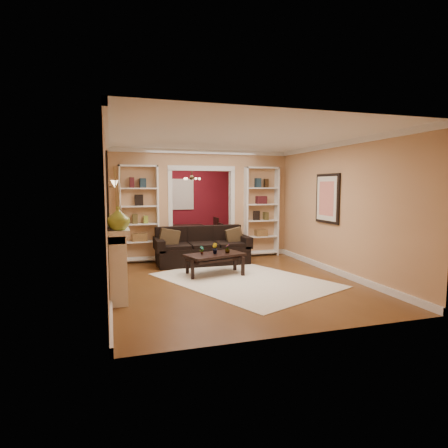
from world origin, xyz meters
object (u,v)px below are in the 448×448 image
object	(u,v)px
bookshelf_right	(261,212)
fireplace	(119,260)
sofa	(202,246)
bookshelf_left	(139,214)
dining_table	(192,238)
coffee_table	(215,264)

from	to	relation	value
bookshelf_right	fireplace	size ratio (longest dim) A/B	1.35
bookshelf_right	fireplace	xyz separation A→B (m)	(-3.64, -2.53, -0.57)
sofa	bookshelf_right	world-z (taller)	bookshelf_right
bookshelf_left	fireplace	world-z (taller)	bookshelf_left
bookshelf_left	bookshelf_right	world-z (taller)	same
bookshelf_left	dining_table	bearing A→B (deg)	43.37
bookshelf_left	bookshelf_right	bearing A→B (deg)	0.00
bookshelf_right	dining_table	xyz separation A→B (m)	(-1.51, 1.51, -0.83)
sofa	bookshelf_left	distance (m)	1.67
bookshelf_left	dining_table	distance (m)	2.35
coffee_table	fireplace	size ratio (longest dim) A/B	0.68
coffee_table	bookshelf_right	size ratio (longest dim) A/B	0.50
sofa	dining_table	distance (m)	2.10
sofa	coffee_table	distance (m)	1.18
fireplace	coffee_table	bearing A→B (deg)	22.63
sofa	fireplace	xyz separation A→B (m)	(-1.92, -1.95, 0.15)
bookshelf_left	bookshelf_right	distance (m)	3.10
bookshelf_left	bookshelf_right	size ratio (longest dim) A/B	1.00
coffee_table	bookshelf_left	world-z (taller)	bookshelf_left
sofa	fireplace	world-z (taller)	fireplace
coffee_table	bookshelf_right	bearing A→B (deg)	27.99
dining_table	coffee_table	bearing A→B (deg)	175.93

